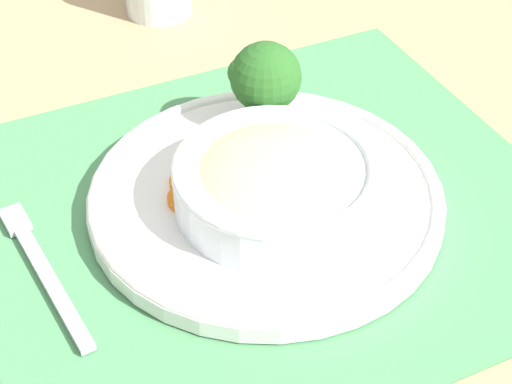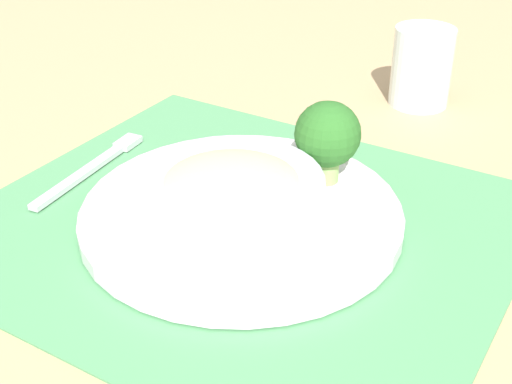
% 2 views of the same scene
% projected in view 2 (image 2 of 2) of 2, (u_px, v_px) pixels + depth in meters
% --- Properties ---
extents(ground_plane, '(4.00, 4.00, 0.00)m').
position_uv_depth(ground_plane, '(241.00, 226.00, 0.70)').
color(ground_plane, tan).
extents(placemat, '(0.52, 0.46, 0.00)m').
position_uv_depth(placemat, '(241.00, 224.00, 0.70)').
color(placemat, '#4C8C59').
rests_on(placemat, ground_plane).
extents(plate, '(0.31, 0.31, 0.02)m').
position_uv_depth(plate, '(241.00, 213.00, 0.69)').
color(plate, white).
rests_on(plate, placemat).
extents(bowl, '(0.17, 0.17, 0.05)m').
position_uv_depth(bowl, '(235.00, 194.00, 0.66)').
color(bowl, silver).
rests_on(bowl, plate).
extents(broccoli_floret, '(0.07, 0.07, 0.09)m').
position_uv_depth(broccoli_floret, '(327.00, 135.00, 0.71)').
color(broccoli_floret, '#84AD5B').
rests_on(broccoli_floret, plate).
extents(carrot_slice_near, '(0.04, 0.04, 0.01)m').
position_uv_depth(carrot_slice_near, '(217.00, 175.00, 0.74)').
color(carrot_slice_near, orange).
rests_on(carrot_slice_near, plate).
extents(carrot_slice_middle, '(0.04, 0.04, 0.01)m').
position_uv_depth(carrot_slice_middle, '(198.00, 181.00, 0.73)').
color(carrot_slice_middle, orange).
rests_on(carrot_slice_middle, plate).
extents(water_glass, '(0.08, 0.08, 0.10)m').
position_uv_depth(water_glass, '(421.00, 71.00, 0.94)').
color(water_glass, silver).
rests_on(water_glass, ground_plane).
extents(fork, '(0.03, 0.18, 0.01)m').
position_uv_depth(fork, '(99.00, 162.00, 0.80)').
color(fork, silver).
rests_on(fork, placemat).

